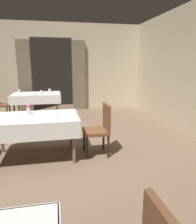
{
  "coord_description": "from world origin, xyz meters",
  "views": [
    {
      "loc": [
        0.09,
        -3.51,
        1.63
      ],
      "look_at": [
        0.88,
        0.41,
        0.71
      ],
      "focal_mm": 33.77,
      "sensor_mm": 36.0,
      "label": 1
    }
  ],
  "objects_px": {
    "flower_vase_mid": "(28,109)",
    "plate_mid_c": "(15,117)",
    "chair_mid_right": "(100,127)",
    "plate_mid_b": "(55,115)",
    "glass_far_b": "(50,91)",
    "glass_far_d": "(42,92)",
    "plate_far_c": "(33,95)",
    "glass_far_a": "(19,91)",
    "dining_table_far": "(37,96)",
    "dining_table_mid": "(34,122)"
  },
  "relations": [
    {
      "from": "flower_vase_mid",
      "to": "plate_mid_c",
      "type": "height_order",
      "value": "flower_vase_mid"
    },
    {
      "from": "chair_mid_right",
      "to": "plate_mid_b",
      "type": "relative_size",
      "value": 4.4
    },
    {
      "from": "glass_far_b",
      "to": "glass_far_d",
      "type": "bearing_deg",
      "value": -136.89
    },
    {
      "from": "flower_vase_mid",
      "to": "plate_mid_b",
      "type": "bearing_deg",
      "value": -18.88
    },
    {
      "from": "plate_far_c",
      "to": "glass_far_a",
      "type": "bearing_deg",
      "value": 131.72
    },
    {
      "from": "dining_table_far",
      "to": "chair_mid_right",
      "type": "height_order",
      "value": "chair_mid_right"
    },
    {
      "from": "plate_far_c",
      "to": "glass_far_b",
      "type": "bearing_deg",
      "value": 46.81
    },
    {
      "from": "glass_far_b",
      "to": "plate_far_c",
      "type": "xyz_separation_m",
      "value": [
        -0.45,
        -0.48,
        -0.05
      ]
    },
    {
      "from": "plate_mid_b",
      "to": "glass_far_a",
      "type": "height_order",
      "value": "glass_far_a"
    },
    {
      "from": "flower_vase_mid",
      "to": "glass_far_a",
      "type": "bearing_deg",
      "value": 101.56
    },
    {
      "from": "chair_mid_right",
      "to": "glass_far_d",
      "type": "height_order",
      "value": "chair_mid_right"
    },
    {
      "from": "dining_table_mid",
      "to": "glass_far_b",
      "type": "height_order",
      "value": "glass_far_b"
    },
    {
      "from": "dining_table_mid",
      "to": "plate_far_c",
      "type": "xyz_separation_m",
      "value": [
        -0.25,
        2.62,
        0.1
      ]
    },
    {
      "from": "dining_table_mid",
      "to": "glass_far_d",
      "type": "xyz_separation_m",
      "value": [
        -0.03,
        2.89,
        0.14
      ]
    },
    {
      "from": "plate_mid_c",
      "to": "glass_far_d",
      "type": "relative_size",
      "value": 1.9
    },
    {
      "from": "glass_far_b",
      "to": "plate_far_c",
      "type": "bearing_deg",
      "value": -133.19
    },
    {
      "from": "plate_mid_b",
      "to": "plate_mid_c",
      "type": "relative_size",
      "value": 1.17
    },
    {
      "from": "plate_mid_c",
      "to": "plate_far_c",
      "type": "relative_size",
      "value": 0.77
    },
    {
      "from": "dining_table_mid",
      "to": "plate_mid_c",
      "type": "xyz_separation_m",
      "value": [
        -0.29,
        -0.04,
        0.1
      ]
    },
    {
      "from": "chair_mid_right",
      "to": "flower_vase_mid",
      "type": "xyz_separation_m",
      "value": [
        -1.25,
        0.24,
        0.34
      ]
    },
    {
      "from": "glass_far_a",
      "to": "glass_far_d",
      "type": "xyz_separation_m",
      "value": [
        0.68,
        -0.24,
        -0.01
      ]
    },
    {
      "from": "glass_far_a",
      "to": "glass_far_b",
      "type": "distance_m",
      "value": 0.91
    },
    {
      "from": "glass_far_d",
      "to": "flower_vase_mid",
      "type": "bearing_deg",
      "value": -91.62
    },
    {
      "from": "dining_table_mid",
      "to": "glass_far_a",
      "type": "bearing_deg",
      "value": 102.76
    },
    {
      "from": "plate_mid_c",
      "to": "glass_far_d",
      "type": "bearing_deg",
      "value": 84.78
    },
    {
      "from": "plate_mid_b",
      "to": "glass_far_d",
      "type": "height_order",
      "value": "glass_far_d"
    },
    {
      "from": "dining_table_mid",
      "to": "flower_vase_mid",
      "type": "xyz_separation_m",
      "value": [
        -0.1,
        0.17,
        0.19
      ]
    },
    {
      "from": "plate_far_c",
      "to": "dining_table_far",
      "type": "bearing_deg",
      "value": 78.76
    },
    {
      "from": "chair_mid_right",
      "to": "dining_table_far",
      "type": "bearing_deg",
      "value": 113.95
    },
    {
      "from": "chair_mid_right",
      "to": "glass_far_d",
      "type": "bearing_deg",
      "value": 111.54
    },
    {
      "from": "dining_table_mid",
      "to": "dining_table_far",
      "type": "xyz_separation_m",
      "value": [
        -0.19,
        2.93,
        0.0
      ]
    },
    {
      "from": "flower_vase_mid",
      "to": "plate_far_c",
      "type": "distance_m",
      "value": 2.46
    },
    {
      "from": "plate_mid_b",
      "to": "dining_table_mid",
      "type": "bearing_deg",
      "value": -178.04
    },
    {
      "from": "chair_mid_right",
      "to": "flower_vase_mid",
      "type": "height_order",
      "value": "flower_vase_mid"
    },
    {
      "from": "chair_mid_right",
      "to": "glass_far_b",
      "type": "relative_size",
      "value": 8.11
    },
    {
      "from": "dining_table_far",
      "to": "glass_far_a",
      "type": "distance_m",
      "value": 0.58
    },
    {
      "from": "plate_mid_c",
      "to": "dining_table_far",
      "type": "bearing_deg",
      "value": 88.01
    },
    {
      "from": "glass_far_b",
      "to": "plate_far_c",
      "type": "distance_m",
      "value": 0.66
    },
    {
      "from": "plate_far_c",
      "to": "plate_mid_c",
      "type": "bearing_deg",
      "value": -90.9
    },
    {
      "from": "plate_mid_b",
      "to": "plate_far_c",
      "type": "xyz_separation_m",
      "value": [
        -0.6,
        2.61,
        0.0
      ]
    },
    {
      "from": "dining_table_far",
      "to": "flower_vase_mid",
      "type": "bearing_deg",
      "value": -88.19
    },
    {
      "from": "glass_far_a",
      "to": "glass_far_d",
      "type": "bearing_deg",
      "value": -19.6
    },
    {
      "from": "plate_far_c",
      "to": "glass_far_d",
      "type": "relative_size",
      "value": 2.48
    },
    {
      "from": "dining_table_far",
      "to": "glass_far_b",
      "type": "relative_size",
      "value": 12.54
    },
    {
      "from": "chair_mid_right",
      "to": "plate_mid_c",
      "type": "distance_m",
      "value": 1.46
    },
    {
      "from": "dining_table_mid",
      "to": "glass_far_a",
      "type": "relative_size",
      "value": 14.1
    },
    {
      "from": "dining_table_far",
      "to": "glass_far_a",
      "type": "relative_size",
      "value": 13.32
    },
    {
      "from": "dining_table_mid",
      "to": "plate_mid_b",
      "type": "xyz_separation_m",
      "value": [
        0.35,
        0.01,
        0.1
      ]
    },
    {
      "from": "plate_mid_c",
      "to": "plate_far_c",
      "type": "xyz_separation_m",
      "value": [
        0.04,
        2.66,
        0.0
      ]
    },
    {
      "from": "dining_table_mid",
      "to": "plate_mid_c",
      "type": "relative_size",
      "value": 8.43
    }
  ]
}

